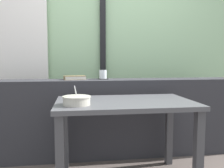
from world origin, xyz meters
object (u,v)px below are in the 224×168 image
object	(u,v)px
coaster_square	(103,79)
breakfast_table	(124,114)
closed_book	(75,78)
soup_bowl	(77,100)
juice_glass	(103,75)

from	to	relation	value
coaster_square	breakfast_table	bearing A→B (deg)	-80.51
breakfast_table	coaster_square	distance (m)	0.69
coaster_square	closed_book	bearing A→B (deg)	-177.44
closed_book	soup_bowl	world-z (taller)	closed_book
breakfast_table	juice_glass	world-z (taller)	juice_glass
juice_glass	soup_bowl	world-z (taller)	juice_glass
breakfast_table	juice_glass	size ratio (longest dim) A/B	11.86
juice_glass	breakfast_table	bearing A→B (deg)	-80.51
breakfast_table	juice_glass	xyz separation A→B (m)	(-0.11, 0.64, 0.28)
coaster_square	closed_book	world-z (taller)	closed_book
breakfast_table	juice_glass	bearing A→B (deg)	99.49
juice_glass	soup_bowl	bearing A→B (deg)	-109.59
closed_book	soup_bowl	bearing A→B (deg)	-88.38
breakfast_table	closed_book	xyz separation A→B (m)	(-0.40, 0.63, 0.26)
coaster_square	closed_book	xyz separation A→B (m)	(-0.30, -0.01, 0.02)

